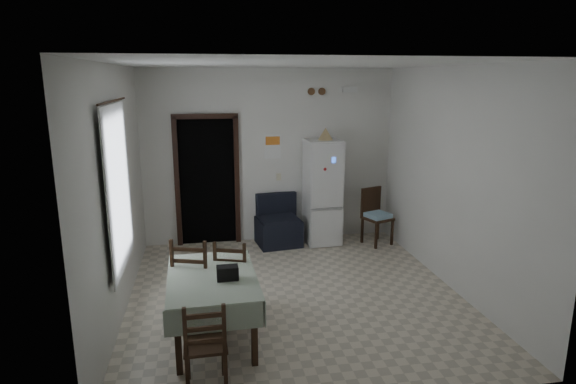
% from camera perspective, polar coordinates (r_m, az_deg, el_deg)
% --- Properties ---
extents(ground, '(4.50, 4.50, 0.00)m').
position_cam_1_polar(ground, '(6.39, 0.80, -12.01)').
color(ground, beige).
rests_on(ground, ground).
extents(ceiling, '(4.20, 4.50, 0.02)m').
position_cam_1_polar(ceiling, '(5.77, 0.90, 14.96)').
color(ceiling, white).
rests_on(ceiling, ground).
extents(wall_back, '(4.20, 0.02, 2.90)m').
position_cam_1_polar(wall_back, '(8.10, -2.18, 4.21)').
color(wall_back, silver).
rests_on(wall_back, ground).
extents(wall_front, '(4.20, 0.02, 2.90)m').
position_cam_1_polar(wall_front, '(3.82, 7.32, -6.53)').
color(wall_front, silver).
rests_on(wall_front, ground).
extents(wall_left, '(0.02, 4.50, 2.90)m').
position_cam_1_polar(wall_left, '(5.90, -19.61, -0.05)').
color(wall_left, silver).
rests_on(wall_left, ground).
extents(wall_right, '(0.02, 4.50, 2.90)m').
position_cam_1_polar(wall_right, '(6.64, 18.96, 1.43)').
color(wall_right, silver).
rests_on(wall_right, ground).
extents(doorway, '(1.06, 0.52, 2.22)m').
position_cam_1_polar(doorway, '(8.29, -9.56, 1.52)').
color(doorway, black).
rests_on(doorway, ground).
extents(window_recess, '(0.10, 1.20, 1.60)m').
position_cam_1_polar(window_recess, '(5.69, -20.50, 0.44)').
color(window_recess, silver).
rests_on(window_recess, ground).
extents(curtain, '(0.02, 1.45, 1.85)m').
position_cam_1_polar(curtain, '(5.67, -19.41, 0.49)').
color(curtain, silver).
rests_on(curtain, ground).
extents(curtain_rod, '(0.02, 1.60, 0.02)m').
position_cam_1_polar(curtain_rod, '(5.55, -20.07, 10.09)').
color(curtain_rod, black).
rests_on(curtain_rod, ground).
extents(calendar, '(0.28, 0.02, 0.40)m').
position_cam_1_polar(calendar, '(8.07, -1.83, 5.40)').
color(calendar, white).
rests_on(calendar, ground).
extents(calendar_image, '(0.24, 0.01, 0.14)m').
position_cam_1_polar(calendar_image, '(8.05, -1.83, 6.10)').
color(calendar_image, orange).
rests_on(calendar_image, ground).
extents(light_switch, '(0.08, 0.02, 0.12)m').
position_cam_1_polar(light_switch, '(8.17, -1.11, 1.81)').
color(light_switch, beige).
rests_on(light_switch, ground).
extents(vent_left, '(0.12, 0.03, 0.12)m').
position_cam_1_polar(vent_left, '(8.11, 2.78, 11.82)').
color(vent_left, '#543721').
rests_on(vent_left, ground).
extents(vent_right, '(0.12, 0.03, 0.12)m').
position_cam_1_polar(vent_right, '(8.15, 4.04, 11.81)').
color(vent_right, '#543721').
rests_on(vent_right, ground).
extents(emergency_light, '(0.25, 0.07, 0.09)m').
position_cam_1_polar(emergency_light, '(8.25, 7.32, 11.96)').
color(emergency_light, white).
rests_on(emergency_light, ground).
extents(fridge, '(0.60, 0.60, 1.75)m').
position_cam_1_polar(fridge, '(8.06, 4.11, -0.01)').
color(fridge, silver).
rests_on(fridge, ground).
extents(tan_cone, '(0.26, 0.26, 0.20)m').
position_cam_1_polar(tan_cone, '(7.89, 4.47, 6.90)').
color(tan_cone, tan).
rests_on(tan_cone, fridge).
extents(navy_seat, '(0.77, 0.75, 0.84)m').
position_cam_1_polar(navy_seat, '(8.03, -1.14, -3.42)').
color(navy_seat, black).
rests_on(navy_seat, ground).
extents(corner_chair, '(0.53, 0.53, 0.95)m').
position_cam_1_polar(corner_chair, '(8.19, 10.58, -2.92)').
color(corner_chair, black).
rests_on(corner_chair, ground).
extents(dining_table, '(0.95, 1.41, 0.72)m').
position_cam_1_polar(dining_table, '(5.34, -8.85, -13.30)').
color(dining_table, '#99A890').
rests_on(dining_table, ground).
extents(black_bag, '(0.22, 0.14, 0.14)m').
position_cam_1_polar(black_bag, '(5.04, -7.18, -9.49)').
color(black_bag, black).
rests_on(black_bag, dining_table).
extents(dining_chair_far_left, '(0.55, 0.55, 1.03)m').
position_cam_1_polar(dining_chair_far_left, '(5.68, -10.94, -9.94)').
color(dining_chair_far_left, black).
rests_on(dining_chair_far_left, ground).
extents(dining_chair_far_right, '(0.51, 0.51, 0.94)m').
position_cam_1_polar(dining_chair_far_right, '(5.79, -6.39, -9.82)').
color(dining_chair_far_right, black).
rests_on(dining_chair_far_right, ground).
extents(dining_chair_near_head, '(0.39, 0.39, 0.89)m').
position_cam_1_polar(dining_chair_near_head, '(4.54, -9.78, -17.27)').
color(dining_chair_near_head, black).
rests_on(dining_chair_near_head, ground).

